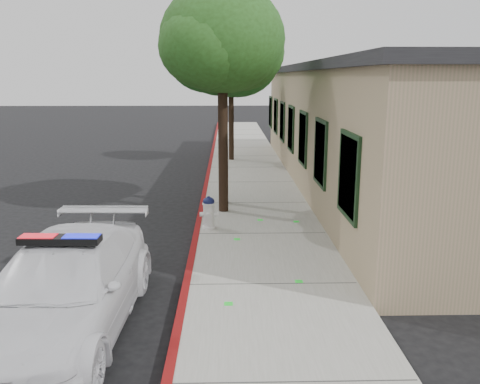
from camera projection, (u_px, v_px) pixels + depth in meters
name	position (u px, v px, depth m)	size (l,w,h in m)	color
ground	(183.00, 292.00, 9.07)	(120.00, 120.00, 0.00)	black
sidewalk	(260.00, 236.00, 12.01)	(3.20, 60.00, 0.15)	gray
red_curb	(196.00, 236.00, 11.98)	(0.14, 60.00, 0.16)	maroon
clapboard_building	(394.00, 126.00, 17.52)	(7.30, 20.89, 4.24)	tan
police_car	(64.00, 288.00, 7.52)	(2.16, 4.97, 1.54)	white
fire_hydrant	(209.00, 212.00, 12.32)	(0.46, 0.40, 0.81)	white
street_tree_near	(223.00, 44.00, 13.00)	(3.33, 3.32, 6.04)	black
street_tree_mid	(223.00, 56.00, 13.98)	(3.14, 2.95, 5.63)	black
street_tree_far	(232.00, 74.00, 21.82)	(2.70, 2.79, 5.05)	black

